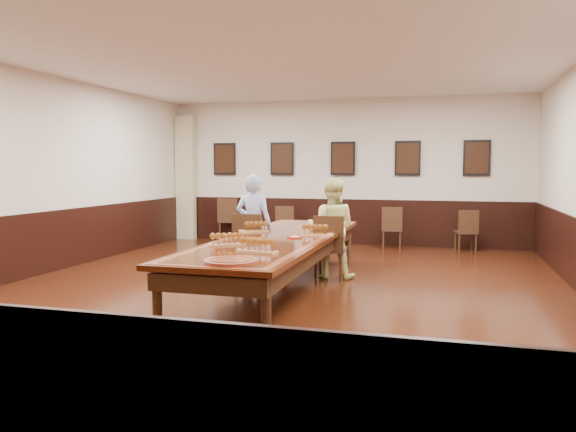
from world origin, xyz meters
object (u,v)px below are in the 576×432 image
(conference_table, at_px, (278,247))
(chair_man, at_px, (252,245))
(spare_chair_a, at_px, (230,219))
(person_woman, at_px, (332,228))
(chair_woman, at_px, (330,247))
(spare_chair_d, at_px, (466,231))
(person_man, at_px, (254,225))
(spare_chair_c, at_px, (392,228))
(spare_chair_b, at_px, (286,225))
(carved_platter, at_px, (231,261))

(conference_table, bearing_deg, chair_man, 128.77)
(spare_chair_a, bearing_deg, person_woman, 121.92)
(chair_woman, distance_m, person_woman, 0.30)
(spare_chair_d, height_order, person_man, person_man)
(chair_man, bearing_deg, spare_chair_a, -63.19)
(spare_chair_c, xyz_separation_m, person_woman, (-0.61, -3.35, 0.33))
(person_woman, distance_m, conference_table, 1.25)
(chair_man, distance_m, person_man, 0.32)
(spare_chair_a, xyz_separation_m, conference_table, (2.65, -4.83, 0.12))
(chair_man, relative_size, person_woman, 0.65)
(chair_man, xyz_separation_m, conference_table, (0.69, -0.86, 0.11))
(spare_chair_b, height_order, person_man, person_man)
(spare_chair_b, height_order, spare_chair_d, spare_chair_b)
(chair_woman, relative_size, spare_chair_d, 1.15)
(person_woman, bearing_deg, conference_table, 62.74)
(spare_chair_d, relative_size, conference_table, 0.17)
(person_man, height_order, carved_platter, person_man)
(spare_chair_d, bearing_deg, spare_chair_c, -11.26)
(person_man, bearing_deg, spare_chair_c, -116.93)
(spare_chair_d, bearing_deg, person_woman, 45.73)
(spare_chair_c, distance_m, spare_chair_d, 1.48)
(chair_woman, xyz_separation_m, spare_chair_c, (0.61, 3.46, -0.05))
(spare_chair_a, distance_m, person_man, 4.34)
(carved_platter, bearing_deg, spare_chair_d, 69.73)
(chair_woman, distance_m, spare_chair_a, 4.96)
(chair_man, distance_m, carved_platter, 3.13)
(chair_man, distance_m, person_woman, 1.27)
(spare_chair_b, xyz_separation_m, person_woman, (1.70, -3.36, 0.34))
(spare_chair_d, relative_size, carved_platter, 1.46)
(spare_chair_d, relative_size, person_man, 0.54)
(spare_chair_d, distance_m, person_woman, 3.99)
(spare_chair_b, height_order, person_woman, person_woman)
(chair_woman, bearing_deg, spare_chair_a, -52.61)
(spare_chair_a, xyz_separation_m, person_woman, (3.17, -3.70, 0.28))
(person_man, bearing_deg, chair_woman, -176.96)
(spare_chair_b, height_order, carved_platter, spare_chair_b)
(spare_chair_c, bearing_deg, chair_woman, 75.20)
(chair_woman, height_order, spare_chair_c, chair_woman)
(spare_chair_a, bearing_deg, conference_table, 110.09)
(spare_chair_b, xyz_separation_m, conference_table, (1.17, -4.49, 0.18))
(spare_chair_d, bearing_deg, conference_table, 47.36)
(chair_man, bearing_deg, conference_table, 129.36)
(spare_chair_a, bearing_deg, spare_chair_d, 167.91)
(chair_woman, relative_size, carved_platter, 1.68)
(chair_man, xyz_separation_m, spare_chair_d, (3.31, 3.65, -0.07))
(chair_man, height_order, chair_woman, chair_man)
(person_man, distance_m, person_woman, 1.23)
(spare_chair_c, xyz_separation_m, person_man, (-1.83, -3.51, 0.35))
(person_woman, distance_m, carved_platter, 3.29)
(spare_chair_d, relative_size, person_woman, 0.56)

